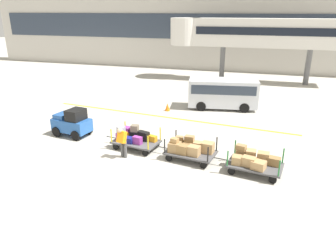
{
  "coord_description": "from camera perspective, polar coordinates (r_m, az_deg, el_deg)",
  "views": [
    {
      "loc": [
        5.89,
        -12.15,
        6.71
      ],
      "look_at": [
        1.33,
        2.98,
        0.9
      ],
      "focal_mm": 33.86,
      "sensor_mm": 36.0,
      "label": 1
    }
  ],
  "objects": [
    {
      "name": "baggage_handler",
      "position": [
        15.17,
        -8.23,
        -2.7
      ],
      "size": [
        0.5,
        0.51,
        1.56
      ],
      "color": "#4C4C4C",
      "rests_on": "ground_plane"
    },
    {
      "name": "terminal_building",
      "position": [
        38.65,
        8.32,
        16.69
      ],
      "size": [
        57.78,
        2.51,
        8.95
      ],
      "color": "#BCB7AD",
      "rests_on": "ground_plane"
    },
    {
      "name": "safety_cone_near",
      "position": [
        22.33,
        -0.1,
        3.44
      ],
      "size": [
        0.36,
        0.36,
        0.55
      ],
      "primitive_type": "cone",
      "color": "orange",
      "rests_on": "ground_plane"
    },
    {
      "name": "baggage_cart_tail",
      "position": [
        14.33,
        15.16,
        -6.09
      ],
      "size": [
        3.08,
        1.74,
        1.1
      ],
      "color": "#4C4C4F",
      "rests_on": "ground_plane"
    },
    {
      "name": "shuttle_van",
      "position": [
        23.03,
        9.84,
        6.14
      ],
      "size": [
        5.04,
        2.64,
        2.1
      ],
      "color": "silver",
      "rests_on": "ground_plane"
    },
    {
      "name": "apron_lead_line",
      "position": [
        21.06,
        -0.5,
        1.62
      ],
      "size": [
        16.86,
        2.01,
        0.01
      ],
      "primitive_type": "cube",
      "rotation": [
        0.0,
        0.0,
        -0.11
      ],
      "color": "yellow",
      "rests_on": "ground_plane"
    },
    {
      "name": "ground_plane",
      "position": [
        15.08,
        -8.19,
        -6.46
      ],
      "size": [
        120.0,
        120.0,
        0.0
      ],
      "primitive_type": "plane",
      "color": "#B2ADA0"
    },
    {
      "name": "baggage_cart_middle",
      "position": [
        15.03,
        3.91,
        -4.01
      ],
      "size": [
        3.08,
        1.74,
        1.1
      ],
      "color": "#4C4C4F",
      "rests_on": "ground_plane"
    },
    {
      "name": "jet_bridge",
      "position": [
        32.26,
        14.24,
        15.9
      ],
      "size": [
        16.58,
        3.0,
        5.97
      ],
      "color": "silver",
      "rests_on": "ground_plane"
    },
    {
      "name": "baggage_tug",
      "position": [
        18.56,
        -16.87,
        0.56
      ],
      "size": [
        2.24,
        1.51,
        1.58
      ],
      "color": "#2659A5",
      "rests_on": "ground_plane"
    },
    {
      "name": "baggage_cart_lead",
      "position": [
        16.32,
        -6.05,
        -2.11
      ],
      "size": [
        3.08,
        1.74,
        1.16
      ],
      "color": "#4C4C4F",
      "rests_on": "ground_plane"
    }
  ]
}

